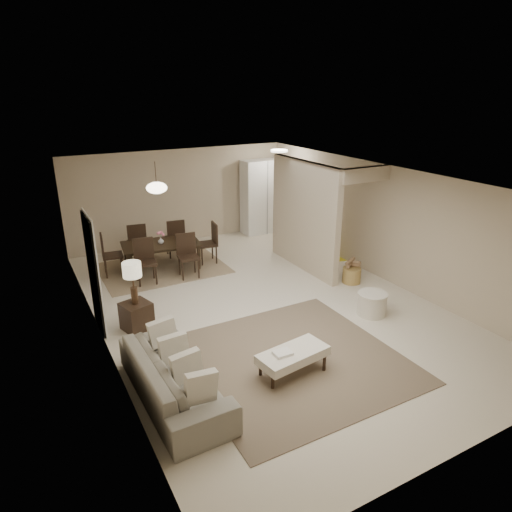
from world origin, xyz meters
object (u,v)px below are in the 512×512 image
ottoman_bench (293,355)px  side_table (137,316)px  pantry_cabinet (263,197)px  round_pouf (372,304)px  dining_table (162,256)px  sofa (174,377)px  wicker_basket (352,275)px

ottoman_bench → side_table: 2.96m
pantry_cabinet → round_pouf: bearing=-97.7°
pantry_cabinet → dining_table: size_ratio=1.20×
sofa → dining_table: (1.32, 4.68, -0.03)m
pantry_cabinet → ottoman_bench: bearing=-115.7°
sofa → side_table: bearing=-2.8°
round_pouf → dining_table: bearing=123.6°
dining_table → round_pouf: bearing=-48.8°
sofa → ottoman_bench: size_ratio=2.02×
side_table → wicker_basket: side_table is taller
sofa → round_pouf: size_ratio=4.15×
ottoman_bench → round_pouf: size_ratio=2.06×
sofa → pantry_cabinet: bearing=-39.8°
round_pouf → side_table: bearing=158.7°
wicker_basket → side_table: bearing=177.2°
side_table → round_pouf: size_ratio=0.91×
pantry_cabinet → round_pouf: (-0.74, -5.49, -0.84)m
sofa → side_table: 2.14m
wicker_basket → dining_table: size_ratio=0.23×
pantry_cabinet → wicker_basket: bearing=-91.5°
round_pouf → pantry_cabinet: bearing=82.3°
side_table → round_pouf: (4.01, -1.56, -0.04)m
round_pouf → dining_table: (-2.73, 4.11, 0.09)m
sofa → side_table: sofa is taller
sofa → wicker_basket: size_ratio=5.76×
ottoman_bench → dining_table: bearing=86.8°
ottoman_bench → dining_table: (-0.40, 4.98, -0.00)m
wicker_basket → round_pouf: bearing=-115.3°
pantry_cabinet → round_pouf: size_ratio=3.81×
ottoman_bench → round_pouf: (2.33, 0.88, -0.09)m
side_table → dining_table: dining_table is taller
dining_table → pantry_cabinet: bearing=29.3°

